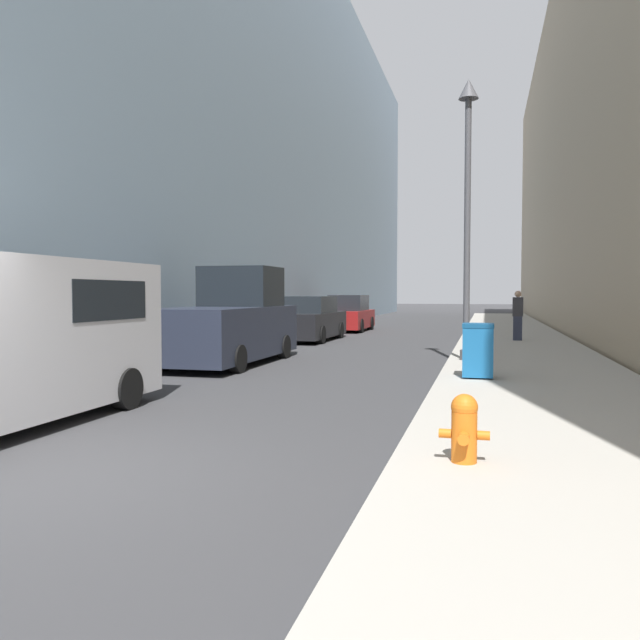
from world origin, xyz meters
TOP-DOWN VIEW (x-y plane):
  - ground_plane at (0.00, 0.00)m, footprint 200.00×200.00m
  - sidewalk_right at (5.31, 18.00)m, footprint 3.92×60.00m
  - building_left_glass at (-10.19, 26.00)m, footprint 12.00×60.00m
  - fire_hydrant at (4.07, 1.31)m, footprint 0.49×0.37m
  - trash_bin at (4.12, 7.62)m, footprint 0.59×0.63m
  - lamppost at (3.79, 10.90)m, footprint 0.48×0.48m
  - pickup_truck at (-2.03, 9.85)m, footprint 2.10×5.29m
  - parked_sedan_near at (-2.18, 17.71)m, footprint 1.88×4.80m
  - parked_sedan_far at (-2.01, 23.86)m, footprint 1.84×4.25m
  - pedestrian_on_sidewalk at (5.33, 17.93)m, footprint 0.35×0.23m

SIDE VIEW (x-z plane):
  - ground_plane at x=0.00m, z-range 0.00..0.00m
  - sidewalk_right at x=5.31m, z-range 0.00..0.14m
  - fire_hydrant at x=4.07m, z-range 0.15..0.82m
  - trash_bin at x=4.12m, z-range 0.15..1.21m
  - parked_sedan_far at x=-2.01m, z-range -0.08..1.62m
  - parked_sedan_near at x=-2.18m, z-range -0.06..1.61m
  - pedestrian_on_sidewalk at x=5.33m, z-range 0.14..1.88m
  - pickup_truck at x=-2.03m, z-range -0.22..2.26m
  - lamppost at x=3.79m, z-range 1.03..7.89m
  - building_left_glass at x=-10.19m, z-range 0.00..20.11m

